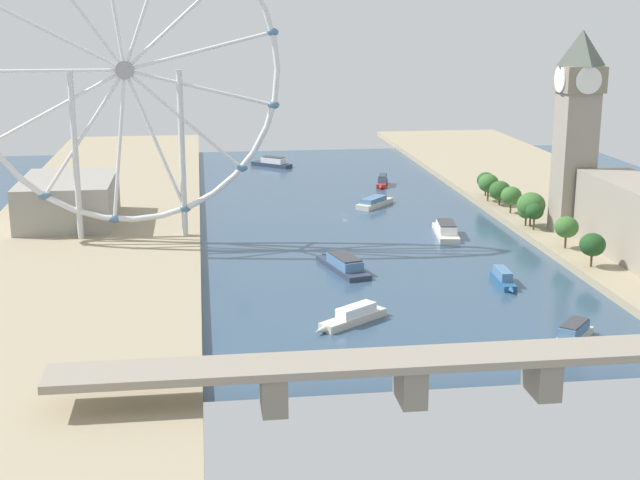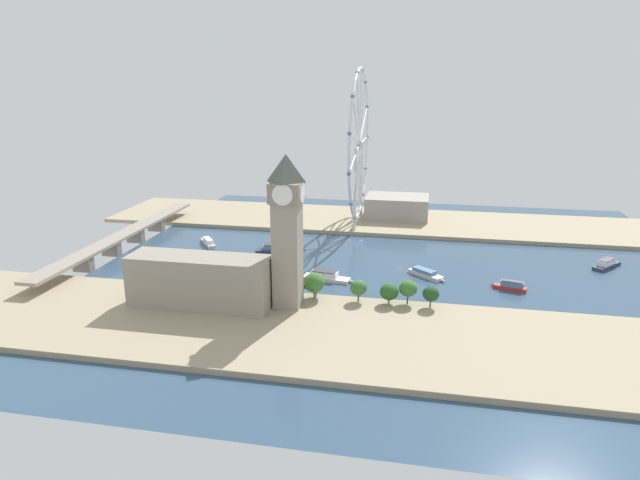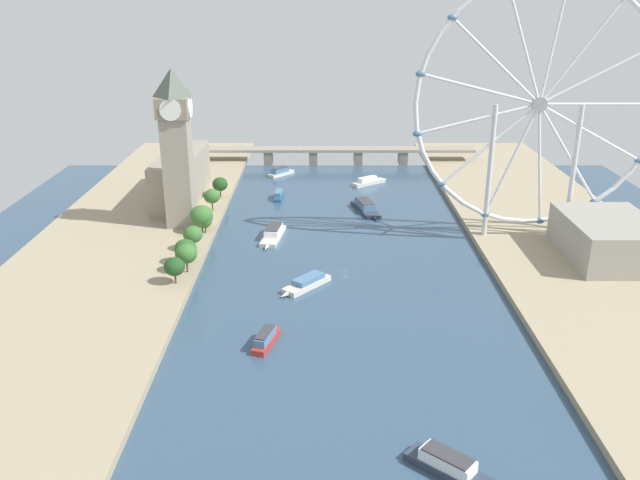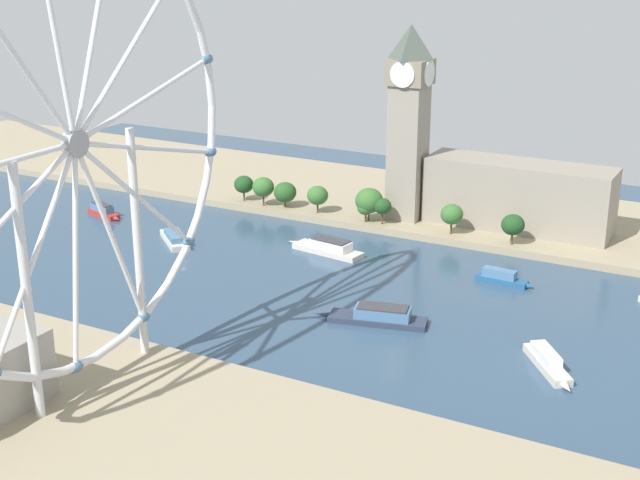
{
  "view_description": "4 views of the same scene",
  "coord_description": "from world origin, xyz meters",
  "px_view_note": "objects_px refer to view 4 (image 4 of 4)",
  "views": [
    {
      "loc": [
        64.93,
        398.9,
        92.49
      ],
      "look_at": [
        22.6,
        81.99,
        9.79
      ],
      "focal_mm": 50.4,
      "sensor_mm": 36.0,
      "label": 1
    },
    {
      "loc": [
        -347.19,
        -12.79,
        120.55
      ],
      "look_at": [
        -6.31,
        53.57,
        16.86
      ],
      "focal_mm": 30.4,
      "sensor_mm": 36.0,
      "label": 2
    },
    {
      "loc": [
        -11.56,
        -275.75,
        119.26
      ],
      "look_at": [
        -11.08,
        16.65,
        9.05
      ],
      "focal_mm": 36.94,
      "sensor_mm": 36.0,
      "label": 3
    },
    {
      "loc": [
        255.34,
        197.71,
        118.47
      ],
      "look_at": [
        -20.69,
        48.36,
        10.77
      ],
      "focal_mm": 50.02,
      "sensor_mm": 36.0,
      "label": 4
    }
  ],
  "objects_px": {
    "ferris_wheel": "(75,146)",
    "tour_boat_6": "(174,238)",
    "tour_boat_2": "(548,362)",
    "tour_boat_3": "(103,211)",
    "tour_boat_5": "(328,247)",
    "clock_tower": "(409,120)",
    "parliament_block": "(519,195)",
    "tour_boat_4": "(502,278)",
    "tour_boat_1": "(379,316)"
  },
  "relations": [
    {
      "from": "ferris_wheel",
      "to": "tour_boat_6",
      "type": "height_order",
      "value": "ferris_wheel"
    },
    {
      "from": "ferris_wheel",
      "to": "tour_boat_2",
      "type": "xyz_separation_m",
      "value": [
        -72.1,
        104.94,
        -66.58
      ]
    },
    {
      "from": "tour_boat_3",
      "to": "tour_boat_5",
      "type": "bearing_deg",
      "value": 18.16
    },
    {
      "from": "clock_tower",
      "to": "parliament_block",
      "type": "height_order",
      "value": "clock_tower"
    },
    {
      "from": "ferris_wheel",
      "to": "tour_boat_6",
      "type": "relative_size",
      "value": 5.11
    },
    {
      "from": "ferris_wheel",
      "to": "tour_boat_4",
      "type": "bearing_deg",
      "value": 150.69
    },
    {
      "from": "parliament_block",
      "to": "tour_boat_1",
      "type": "distance_m",
      "value": 110.49
    },
    {
      "from": "parliament_block",
      "to": "tour_boat_4",
      "type": "bearing_deg",
      "value": 11.78
    },
    {
      "from": "tour_boat_1",
      "to": "tour_boat_6",
      "type": "relative_size",
      "value": 1.5
    },
    {
      "from": "tour_boat_2",
      "to": "tour_boat_6",
      "type": "distance_m",
      "value": 167.09
    },
    {
      "from": "tour_boat_3",
      "to": "tour_boat_6",
      "type": "relative_size",
      "value": 0.87
    },
    {
      "from": "parliament_block",
      "to": "tour_boat_5",
      "type": "distance_m",
      "value": 83.29
    },
    {
      "from": "tour_boat_1",
      "to": "tour_boat_5",
      "type": "distance_m",
      "value": 68.11
    },
    {
      "from": "tour_boat_6",
      "to": "tour_boat_5",
      "type": "bearing_deg",
      "value": -122.7
    },
    {
      "from": "clock_tower",
      "to": "tour_boat_2",
      "type": "distance_m",
      "value": 145.59
    },
    {
      "from": "tour_boat_3",
      "to": "tour_boat_5",
      "type": "xyz_separation_m",
      "value": [
        -4.82,
        110.41,
        -0.05
      ]
    },
    {
      "from": "parliament_block",
      "to": "tour_boat_1",
      "type": "relative_size",
      "value": 2.05
    },
    {
      "from": "ferris_wheel",
      "to": "tour_boat_5",
      "type": "height_order",
      "value": "ferris_wheel"
    },
    {
      "from": "ferris_wheel",
      "to": "tour_boat_1",
      "type": "xyz_separation_m",
      "value": [
        -78.23,
        48.67,
        -66.35
      ]
    },
    {
      "from": "tour_boat_1",
      "to": "tour_boat_3",
      "type": "relative_size",
      "value": 1.72
    },
    {
      "from": "clock_tower",
      "to": "tour_boat_2",
      "type": "height_order",
      "value": "clock_tower"
    },
    {
      "from": "parliament_block",
      "to": "tour_boat_4",
      "type": "xyz_separation_m",
      "value": [
        56.8,
        11.85,
        -14.69
      ]
    },
    {
      "from": "tour_boat_2",
      "to": "tour_boat_6",
      "type": "relative_size",
      "value": 1.02
    },
    {
      "from": "clock_tower",
      "to": "tour_boat_3",
      "type": "distance_m",
      "value": 140.37
    },
    {
      "from": "tour_boat_3",
      "to": "tour_boat_1",
      "type": "bearing_deg",
      "value": -0.77
    },
    {
      "from": "tour_boat_2",
      "to": "tour_boat_6",
      "type": "bearing_deg",
      "value": -140.29
    },
    {
      "from": "ferris_wheel",
      "to": "tour_boat_2",
      "type": "relative_size",
      "value": 5.01
    },
    {
      "from": "tour_boat_1",
      "to": "tour_boat_2",
      "type": "bearing_deg",
      "value": 159.59
    },
    {
      "from": "ferris_wheel",
      "to": "tour_boat_3",
      "type": "xyz_separation_m",
      "value": [
        -124.18,
        -107.14,
        -66.22
      ]
    },
    {
      "from": "tour_boat_2",
      "to": "tour_boat_3",
      "type": "height_order",
      "value": "tour_boat_3"
    },
    {
      "from": "tour_boat_4",
      "to": "tour_boat_5",
      "type": "distance_m",
      "value": 69.84
    },
    {
      "from": "tour_boat_1",
      "to": "clock_tower",
      "type": "bearing_deg",
      "value": -85.61
    },
    {
      "from": "ferris_wheel",
      "to": "tour_boat_6",
      "type": "distance_m",
      "value": 141.44
    },
    {
      "from": "tour_boat_1",
      "to": "tour_boat_6",
      "type": "height_order",
      "value": "tour_boat_1"
    },
    {
      "from": "ferris_wheel",
      "to": "clock_tower",
      "type": "bearing_deg",
      "value": 175.16
    },
    {
      "from": "parliament_block",
      "to": "tour_boat_2",
      "type": "height_order",
      "value": "parliament_block"
    },
    {
      "from": "clock_tower",
      "to": "tour_boat_5",
      "type": "xyz_separation_m",
      "value": [
        49.11,
        -11.82,
        -43.1
      ]
    },
    {
      "from": "tour_boat_3",
      "to": "ferris_wheel",
      "type": "bearing_deg",
      "value": -33.55
    },
    {
      "from": "tour_boat_2",
      "to": "tour_boat_6",
      "type": "xyz_separation_m",
      "value": [
        -38.46,
        -162.6,
        -0.18
      ]
    },
    {
      "from": "tour_boat_6",
      "to": "parliament_block",
      "type": "bearing_deg",
      "value": -106.79
    },
    {
      "from": "ferris_wheel",
      "to": "tour_boat_2",
      "type": "distance_m",
      "value": 143.68
    },
    {
      "from": "parliament_block",
      "to": "tour_boat_5",
      "type": "height_order",
      "value": "parliament_block"
    },
    {
      "from": "ferris_wheel",
      "to": "tour_boat_3",
      "type": "height_order",
      "value": "ferris_wheel"
    },
    {
      "from": "tour_boat_1",
      "to": "tour_boat_2",
      "type": "distance_m",
      "value": 56.6
    },
    {
      "from": "tour_boat_2",
      "to": "clock_tower",
      "type": "bearing_deg",
      "value": -176.7
    },
    {
      "from": "clock_tower",
      "to": "parliament_block",
      "type": "relative_size",
      "value": 1.07
    },
    {
      "from": "ferris_wheel",
      "to": "tour_boat_3",
      "type": "bearing_deg",
      "value": -139.21
    },
    {
      "from": "ferris_wheel",
      "to": "parliament_block",
      "type": "bearing_deg",
      "value": 161.87
    },
    {
      "from": "tour_boat_1",
      "to": "tour_boat_4",
      "type": "xyz_separation_m",
      "value": [
        -52.0,
        24.42,
        -0.15
      ]
    },
    {
      "from": "tour_boat_1",
      "to": "tour_boat_5",
      "type": "xyz_separation_m",
      "value": [
        -50.77,
        -45.4,
        0.08
      ]
    }
  ]
}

